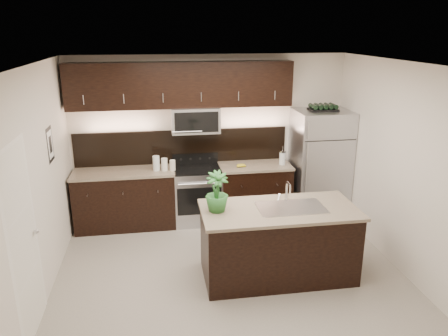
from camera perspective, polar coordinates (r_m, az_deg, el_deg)
name	(u,v)px	position (r m, az deg, el deg)	size (l,w,h in m)	color
ground	(230,272)	(5.94, 0.75, -13.47)	(4.50, 4.50, 0.00)	gray
room_walls	(222,150)	(5.21, -0.31, 2.34)	(4.52, 4.02, 2.71)	beige
counter_run	(185,195)	(7.20, -5.12, -3.57)	(3.51, 0.65, 0.94)	black
upper_fixtures	(183,92)	(6.92, -5.37, 9.87)	(3.49, 0.40, 1.66)	black
island	(278,242)	(5.71, 7.06, -9.59)	(1.96, 0.96, 0.94)	black
sink_faucet	(291,206)	(5.56, 8.71, -4.95)	(0.84, 0.50, 0.28)	silver
refrigerator	(319,164)	(7.48, 12.32, 0.47)	(0.88, 0.79, 1.82)	#B2B2B7
wine_rack	(323,107)	(7.26, 12.82, 7.72)	(0.45, 0.28, 0.10)	black
plant	(217,192)	(5.30, -0.94, -3.13)	(0.28, 0.28, 0.50)	#266027
canisters	(162,164)	(6.94, -8.05, 0.51)	(0.35, 0.14, 0.24)	silver
french_press	(282,158)	(7.24, 7.63, 1.34)	(0.11, 0.11, 0.30)	silver
bananas	(238,166)	(7.07, 1.87, 0.32)	(0.16, 0.12, 0.05)	gold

